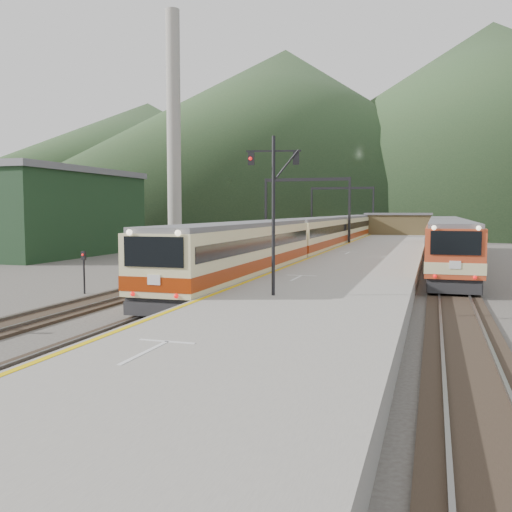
% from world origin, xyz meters
% --- Properties ---
extents(track_main, '(2.60, 200.00, 0.23)m').
position_xyz_m(track_main, '(0.00, 40.00, 0.07)').
color(track_main, black).
rests_on(track_main, ground).
extents(track_far, '(2.60, 200.00, 0.23)m').
position_xyz_m(track_far, '(-5.00, 40.00, 0.07)').
color(track_far, black).
rests_on(track_far, ground).
extents(track_second, '(2.60, 200.00, 0.23)m').
position_xyz_m(track_second, '(11.50, 40.00, 0.07)').
color(track_second, black).
rests_on(track_second, ground).
extents(platform, '(8.00, 100.00, 1.00)m').
position_xyz_m(platform, '(5.60, 38.00, 0.50)').
color(platform, gray).
rests_on(platform, ground).
extents(gantry_near, '(9.55, 0.25, 8.00)m').
position_xyz_m(gantry_near, '(-2.85, 55.00, 5.59)').
color(gantry_near, black).
rests_on(gantry_near, ground).
extents(gantry_far, '(9.55, 0.25, 8.00)m').
position_xyz_m(gantry_far, '(-2.85, 80.00, 5.59)').
color(gantry_far, black).
rests_on(gantry_far, ground).
extents(warehouse, '(14.50, 20.50, 8.60)m').
position_xyz_m(warehouse, '(-28.00, 42.00, 4.32)').
color(warehouse, '#173117').
rests_on(warehouse, ground).
extents(smokestack, '(1.80, 1.80, 30.00)m').
position_xyz_m(smokestack, '(-22.00, 62.00, 15.00)').
color(smokestack, '#9E998E').
rests_on(smokestack, ground).
extents(station_shed, '(9.40, 4.40, 3.10)m').
position_xyz_m(station_shed, '(5.60, 78.00, 2.57)').
color(station_shed, brown).
rests_on(station_shed, platform).
extents(hill_a, '(180.00, 180.00, 60.00)m').
position_xyz_m(hill_a, '(-40.00, 190.00, 30.00)').
color(hill_a, '#263F23').
rests_on(hill_a, ground).
extents(hill_b, '(220.00, 220.00, 75.00)m').
position_xyz_m(hill_b, '(30.00, 230.00, 37.50)').
color(hill_b, '#263F23').
rests_on(hill_b, ground).
extents(hill_d, '(200.00, 200.00, 55.00)m').
position_xyz_m(hill_d, '(-120.00, 240.00, 27.50)').
color(hill_d, '#263F23').
rests_on(hill_d, ground).
extents(main_train, '(3.13, 107.20, 3.82)m').
position_xyz_m(main_train, '(0.00, 67.42, 2.14)').
color(main_train, beige).
rests_on(main_train, track_main).
extents(second_train, '(2.95, 40.14, 3.60)m').
position_xyz_m(second_train, '(11.50, 43.91, 2.03)').
color(second_train, '#B94020').
rests_on(second_train, track_second).
extents(signal_mast, '(2.17, 0.57, 6.41)m').
position_xyz_m(signal_mast, '(4.25, 15.97, 4.93)').
color(signal_mast, black).
rests_on(signal_mast, platform).
extents(short_signal_b, '(0.25, 0.21, 2.27)m').
position_xyz_m(short_signal_b, '(-2.09, 28.62, 1.46)').
color(short_signal_b, black).
rests_on(short_signal_b, ground).
extents(short_signal_c, '(0.22, 0.16, 2.27)m').
position_xyz_m(short_signal_c, '(-7.35, 19.95, 1.46)').
color(short_signal_c, black).
rests_on(short_signal_c, ground).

